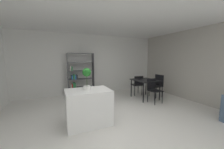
# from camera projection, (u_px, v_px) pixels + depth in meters

# --- Properties ---
(ground_plane) EXTENTS (10.02, 10.02, 0.00)m
(ground_plane) POSITION_uv_depth(u_px,v_px,m) (112.00, 123.00, 3.40)
(ground_plane) COLOR silver
(ceiling_slab) EXTENTS (7.28, 6.45, 0.06)m
(ceiling_slab) POSITION_uv_depth(u_px,v_px,m) (112.00, 9.00, 3.06)
(ceiling_slab) COLOR white
(ceiling_slab) RESTS_ON ground_plane
(back_partition) EXTENTS (7.28, 0.06, 2.78)m
(back_partition) POSITION_uv_depth(u_px,v_px,m) (85.00, 64.00, 6.14)
(back_partition) COLOR silver
(back_partition) RESTS_ON ground_plane
(right_partition_gray) EXTENTS (0.06, 6.45, 2.78)m
(right_partition_gray) POSITION_uv_depth(u_px,v_px,m) (205.00, 66.00, 4.64)
(right_partition_gray) COLOR #B2ADA3
(right_partition_gray) RESTS_ON ground_plane
(kitchen_island) EXTENTS (1.09, 0.76, 0.88)m
(kitchen_island) POSITION_uv_depth(u_px,v_px,m) (88.00, 107.00, 3.31)
(kitchen_island) COLOR white
(kitchen_island) RESTS_ON ground_plane
(potted_plant_on_island) EXTENTS (0.21, 0.21, 0.54)m
(potted_plant_on_island) POSITION_uv_depth(u_px,v_px,m) (87.00, 76.00, 3.25)
(potted_plant_on_island) COLOR white
(potted_plant_on_island) RESTS_ON kitchen_island
(open_bookshelf) EXTENTS (1.13, 0.34, 1.89)m
(open_bookshelf) POSITION_uv_depth(u_px,v_px,m) (79.00, 77.00, 5.76)
(open_bookshelf) COLOR #4C4C51
(open_bookshelf) RESTS_ON ground_plane
(dining_table) EXTENTS (0.91, 0.99, 0.78)m
(dining_table) POSITION_uv_depth(u_px,v_px,m) (145.00, 82.00, 5.42)
(dining_table) COLOR black
(dining_table) RESTS_ON ground_plane
(dining_chair_far) EXTENTS (0.48, 0.51, 0.88)m
(dining_chair_far) POSITION_uv_depth(u_px,v_px,m) (138.00, 84.00, 5.90)
(dining_chair_far) COLOR black
(dining_chair_far) RESTS_ON ground_plane
(dining_chair_window_side) EXTENTS (0.46, 0.49, 0.95)m
(dining_chair_window_side) POSITION_uv_depth(u_px,v_px,m) (157.00, 84.00, 5.70)
(dining_chair_window_side) COLOR black
(dining_chair_window_side) RESTS_ON ground_plane
(dining_chair_near) EXTENTS (0.44, 0.46, 0.89)m
(dining_chair_near) POSITION_uv_depth(u_px,v_px,m) (153.00, 88.00, 4.96)
(dining_chair_near) COLOR black
(dining_chair_near) RESTS_ON ground_plane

